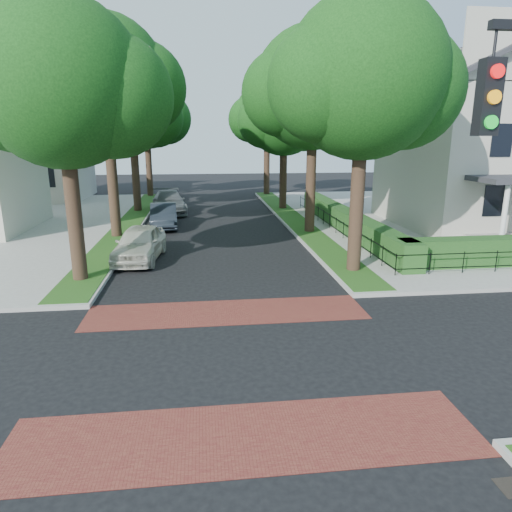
# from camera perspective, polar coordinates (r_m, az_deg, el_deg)

# --- Properties ---
(ground) EXTENTS (120.00, 120.00, 0.00)m
(ground) POSITION_cam_1_polar(r_m,az_deg,el_deg) (12.06, -2.79, -12.66)
(ground) COLOR black
(ground) RESTS_ON ground
(sidewalk_ne) EXTENTS (30.00, 30.00, 0.15)m
(sidewalk_ne) POSITION_cam_1_polar(r_m,az_deg,el_deg) (36.31, 27.22, 4.45)
(sidewalk_ne) COLOR gray
(sidewalk_ne) RESTS_ON ground
(crosswalk_far) EXTENTS (9.00, 2.20, 0.01)m
(crosswalk_far) POSITION_cam_1_polar(r_m,az_deg,el_deg) (14.97, -3.66, -7.02)
(crosswalk_far) COLOR maroon
(crosswalk_far) RESTS_ON ground
(crosswalk_near) EXTENTS (9.00, 2.20, 0.01)m
(crosswalk_near) POSITION_cam_1_polar(r_m,az_deg,el_deg) (9.34, -1.30, -21.65)
(crosswalk_near) COLOR maroon
(crosswalk_near) RESTS_ON ground
(grass_strip_ne) EXTENTS (1.60, 29.80, 0.02)m
(grass_strip_ne) POSITION_cam_1_polar(r_m,az_deg,el_deg) (30.88, 4.75, 4.65)
(grass_strip_ne) COLOR #224112
(grass_strip_ne) RESTS_ON sidewalk_ne
(grass_strip_nw) EXTENTS (1.60, 29.80, 0.02)m
(grass_strip_nw) POSITION_cam_1_polar(r_m,az_deg,el_deg) (30.63, -15.52, 4.08)
(grass_strip_nw) COLOR #224112
(grass_strip_nw) RESTS_ON sidewalk_nw
(tree_right_near) EXTENTS (7.75, 6.67, 10.66)m
(tree_right_near) POSITION_cam_1_polar(r_m,az_deg,el_deg) (19.11, 13.40, 20.62)
(tree_right_near) COLOR black
(tree_right_near) RESTS_ON sidewalk_ne
(tree_right_mid) EXTENTS (8.25, 7.09, 11.22)m
(tree_right_mid) POSITION_cam_1_polar(r_m,az_deg,el_deg) (26.80, 7.32, 19.86)
(tree_right_mid) COLOR black
(tree_right_mid) RESTS_ON sidewalk_ne
(tree_right_far) EXTENTS (7.25, 6.23, 9.74)m
(tree_right_far) POSITION_cam_1_polar(r_m,az_deg,el_deg) (35.50, 3.62, 16.92)
(tree_right_far) COLOR black
(tree_right_far) RESTS_ON sidewalk_ne
(tree_right_back) EXTENTS (7.50, 6.45, 10.20)m
(tree_right_back) POSITION_cam_1_polar(r_m,az_deg,el_deg) (44.40, 1.47, 16.97)
(tree_right_back) COLOR black
(tree_right_back) RESTS_ON sidewalk_ne
(tree_left_near) EXTENTS (7.50, 6.45, 10.20)m
(tree_left_near) POSITION_cam_1_polar(r_m,az_deg,el_deg) (18.60, -22.67, 18.98)
(tree_left_near) COLOR black
(tree_left_near) RESTS_ON sidewalk_nw
(tree_left_mid) EXTENTS (8.00, 6.88, 11.48)m
(tree_left_mid) POSITION_cam_1_polar(r_m,az_deg,el_deg) (26.50, -18.07, 20.13)
(tree_left_mid) COLOR black
(tree_left_mid) RESTS_ON sidewalk_nw
(tree_left_far) EXTENTS (7.00, 6.02, 9.86)m
(tree_left_far) POSITION_cam_1_polar(r_m,az_deg,el_deg) (35.25, -15.08, 16.83)
(tree_left_far) COLOR black
(tree_left_far) RESTS_ON sidewalk_nw
(tree_left_back) EXTENTS (7.75, 6.66, 10.44)m
(tree_left_back) POSITION_cam_1_polar(r_m,az_deg,el_deg) (44.21, -13.43, 16.79)
(tree_left_back) COLOR black
(tree_left_back) RESTS_ON sidewalk_nw
(hedge_main_road) EXTENTS (1.00, 18.00, 1.20)m
(hedge_main_road) POSITION_cam_1_polar(r_m,az_deg,el_deg) (27.44, 11.20, 4.40)
(hedge_main_road) COLOR #174418
(hedge_main_road) RESTS_ON sidewalk_ne
(fence_main_road) EXTENTS (0.06, 18.00, 0.90)m
(fence_main_road) POSITION_cam_1_polar(r_m,az_deg,el_deg) (27.24, 9.58, 4.08)
(fence_main_road) COLOR black
(fence_main_road) RESTS_ON sidewalk_ne
(house_victorian) EXTENTS (13.00, 13.05, 12.48)m
(house_victorian) POSITION_cam_1_polar(r_m,az_deg,el_deg) (32.23, 28.53, 13.87)
(house_victorian) COLOR #BBB8A8
(house_victorian) RESTS_ON sidewalk_ne
(house_left_far) EXTENTS (10.00, 9.00, 10.14)m
(house_left_far) POSITION_cam_1_polar(r_m,az_deg,el_deg) (45.18, -26.56, 12.61)
(house_left_far) COLOR #BBB8A8
(house_left_far) RESTS_ON sidewalk_nw
(parked_car_front) EXTENTS (2.33, 4.82, 1.59)m
(parked_car_front) POSITION_cam_1_polar(r_m,az_deg,el_deg) (21.57, -14.34, 1.55)
(parked_car_front) COLOR beige
(parked_car_front) RESTS_ON ground
(parked_car_middle) EXTENTS (1.90, 4.62, 1.49)m
(parked_car_middle) POSITION_cam_1_polar(r_m,az_deg,el_deg) (29.10, -11.47, 4.95)
(parked_car_middle) COLOR #202831
(parked_car_middle) RESTS_ON ground
(parked_car_rear) EXTENTS (3.03, 5.85, 1.62)m
(parked_car_rear) POSITION_cam_1_polar(r_m,az_deg,el_deg) (34.62, -10.83, 6.63)
(parked_car_rear) COLOR slate
(parked_car_rear) RESTS_ON ground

